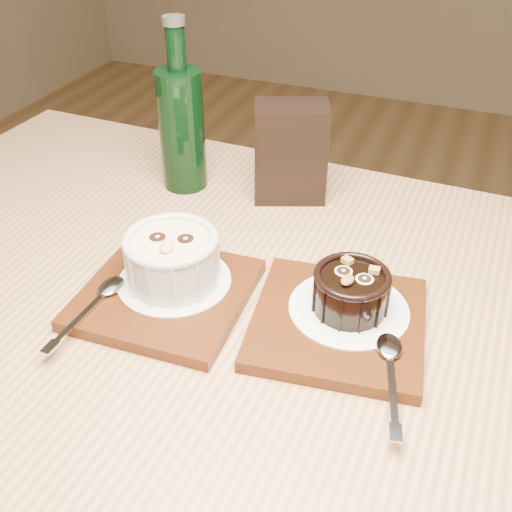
{
  "coord_description": "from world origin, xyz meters",
  "views": [
    {
      "loc": [
        0.23,
        -0.65,
        1.19
      ],
      "look_at": [
        0.04,
        -0.16,
        0.81
      ],
      "focal_mm": 42.0,
      "sensor_mm": 36.0,
      "label": 1
    }
  ],
  "objects_px": {
    "tray_right": "(338,323)",
    "green_bottle": "(182,126)",
    "table": "(250,380)",
    "ramekin_dark": "(351,289)",
    "condiment_stand": "(291,152)",
    "ramekin_white": "(172,257)",
    "tray_left": "(166,294)"
  },
  "relations": [
    {
      "from": "tray_left",
      "to": "ramekin_dark",
      "type": "relative_size",
      "value": 2.19
    },
    {
      "from": "ramekin_dark",
      "to": "condiment_stand",
      "type": "relative_size",
      "value": 0.59
    },
    {
      "from": "condiment_stand",
      "to": "green_bottle",
      "type": "xyz_separation_m",
      "value": [
        -0.16,
        -0.02,
        0.02
      ]
    },
    {
      "from": "tray_left",
      "to": "tray_right",
      "type": "xyz_separation_m",
      "value": [
        0.19,
        0.03,
        0.0
      ]
    },
    {
      "from": "green_bottle",
      "to": "ramekin_dark",
      "type": "bearing_deg",
      "value": -34.19
    },
    {
      "from": "ramekin_dark",
      "to": "condiment_stand",
      "type": "distance_m",
      "value": 0.28
    },
    {
      "from": "ramekin_dark",
      "to": "green_bottle",
      "type": "xyz_separation_m",
      "value": [
        -0.31,
        0.21,
        0.05
      ]
    },
    {
      "from": "condiment_stand",
      "to": "green_bottle",
      "type": "bearing_deg",
      "value": -171.27
    },
    {
      "from": "tray_right",
      "to": "green_bottle",
      "type": "relative_size",
      "value": 0.74
    },
    {
      "from": "tray_left",
      "to": "green_bottle",
      "type": "relative_size",
      "value": 0.74
    },
    {
      "from": "tray_right",
      "to": "green_bottle",
      "type": "bearing_deg",
      "value": 143.03
    },
    {
      "from": "table",
      "to": "green_bottle",
      "type": "distance_m",
      "value": 0.38
    },
    {
      "from": "ramekin_white",
      "to": "green_bottle",
      "type": "bearing_deg",
      "value": 98.7
    },
    {
      "from": "ramekin_dark",
      "to": "green_bottle",
      "type": "relative_size",
      "value": 0.34
    },
    {
      "from": "tray_left",
      "to": "ramekin_white",
      "type": "xyz_separation_m",
      "value": [
        0.0,
        0.02,
        0.04
      ]
    },
    {
      "from": "ramekin_dark",
      "to": "condiment_stand",
      "type": "height_order",
      "value": "condiment_stand"
    },
    {
      "from": "ramekin_white",
      "to": "condiment_stand",
      "type": "bearing_deg",
      "value": 63.29
    },
    {
      "from": "green_bottle",
      "to": "ramekin_white",
      "type": "bearing_deg",
      "value": -65.47
    },
    {
      "from": "tray_right",
      "to": "ramekin_dark",
      "type": "height_order",
      "value": "ramekin_dark"
    },
    {
      "from": "table",
      "to": "condiment_stand",
      "type": "relative_size",
      "value": 8.73
    },
    {
      "from": "table",
      "to": "tray_left",
      "type": "xyz_separation_m",
      "value": [
        -0.1,
        0.0,
        0.1
      ]
    },
    {
      "from": "table",
      "to": "tray_right",
      "type": "distance_m",
      "value": 0.14
    },
    {
      "from": "ramekin_white",
      "to": "green_bottle",
      "type": "height_order",
      "value": "green_bottle"
    },
    {
      "from": "ramekin_dark",
      "to": "green_bottle",
      "type": "distance_m",
      "value": 0.37
    },
    {
      "from": "tray_right",
      "to": "green_bottle",
      "type": "distance_m",
      "value": 0.38
    },
    {
      "from": "tray_left",
      "to": "tray_right",
      "type": "relative_size",
      "value": 1.0
    },
    {
      "from": "table",
      "to": "ramekin_dark",
      "type": "bearing_deg",
      "value": 24.63
    },
    {
      "from": "tray_left",
      "to": "condiment_stand",
      "type": "xyz_separation_m",
      "value": [
        0.05,
        0.27,
        0.06
      ]
    },
    {
      "from": "table",
      "to": "ramekin_white",
      "type": "xyz_separation_m",
      "value": [
        -0.1,
        0.02,
        0.14
      ]
    },
    {
      "from": "tray_right",
      "to": "ramekin_white",
      "type": "bearing_deg",
      "value": -177.28
    },
    {
      "from": "table",
      "to": "ramekin_dark",
      "type": "distance_m",
      "value": 0.17
    },
    {
      "from": "tray_right",
      "to": "green_bottle",
      "type": "height_order",
      "value": "green_bottle"
    }
  ]
}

